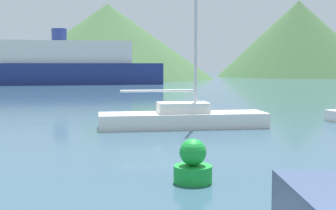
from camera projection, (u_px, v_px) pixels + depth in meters
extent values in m
cube|color=white|center=(183.00, 120.00, 18.97)|extent=(6.89, 2.21, 0.60)
cube|color=white|center=(183.00, 108.00, 18.92)|extent=(2.12, 1.34, 0.42)
cylinder|color=#BCBCC1|center=(196.00, 26.00, 18.70)|extent=(0.12, 0.12, 6.99)
cylinder|color=#BCBCC1|center=(158.00, 91.00, 18.71)|extent=(3.05, 0.33, 0.10)
cube|color=navy|center=(60.00, 74.00, 59.37)|extent=(25.69, 8.53, 2.61)
cube|color=silver|center=(60.00, 52.00, 59.13)|extent=(18.03, 7.10, 2.75)
cylinder|color=navy|center=(59.00, 35.00, 58.94)|extent=(1.88, 1.88, 1.60)
cylinder|color=green|center=(193.00, 174.00, 10.19)|extent=(0.84, 0.84, 0.38)
sphere|color=green|center=(193.00, 152.00, 10.14)|extent=(0.59, 0.59, 0.59)
cone|color=#3D6038|center=(108.00, 41.00, 78.66)|extent=(35.69, 35.69, 12.55)
cone|color=#3D6038|center=(298.00, 39.00, 92.38)|extent=(31.86, 31.86, 14.94)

